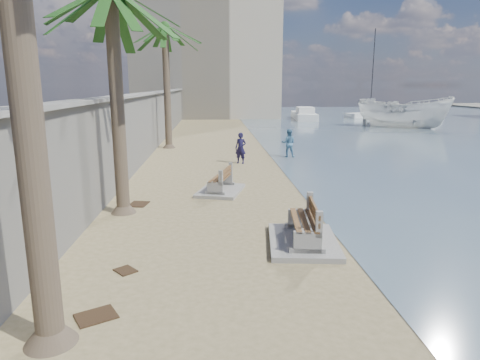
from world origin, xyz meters
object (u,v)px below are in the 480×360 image
bench_near (304,227)px  yacht_far (304,116)px  palm_back (165,28)px  bench_far (220,182)px  person_b (289,142)px  boat_cruiser (403,111)px  yacht_near (424,118)px  person_a (241,146)px  sailboat_west (370,115)px

bench_near → yacht_far: bearing=78.0°
palm_back → yacht_far: palm_back is taller
bench_far → person_b: size_ratio=1.43×
boat_cruiser → bench_far: bearing=-177.8°
boat_cruiser → yacht_near: bearing=0.3°
bench_near → yacht_far: (8.80, 41.41, -0.11)m
boat_cruiser → yacht_far: size_ratio=0.47×
bench_far → person_a: size_ratio=1.36×
yacht_far → sailboat_west: size_ratio=0.76×
person_b → yacht_far: size_ratio=0.21×
bench_near → palm_back: (-5.18, 17.81, 7.01)m
bench_near → bench_far: (-2.03, 5.65, -0.06)m
bench_near → person_b: size_ratio=1.51×
palm_back → sailboat_west: 35.72m
bench_far → person_b: bearing=63.2°
person_b → yacht_near: person_b is taller
bench_near → yacht_far: yacht_far is taller
person_a → palm_back: bearing=149.6°
bench_far → yacht_near: 40.48m
person_a → yacht_near: person_a is taller
palm_back → yacht_near: palm_back is taller
boat_cruiser → yacht_near: boat_cruiser is taller
person_a → sailboat_west: size_ratio=0.17×
bench_near → sailboat_west: sailboat_west is taller
person_b → palm_back: bearing=-19.0°
palm_back → yacht_near: size_ratio=0.85×
palm_back → person_b: bearing=-30.0°
palm_back → yacht_far: 28.35m
bench_far → sailboat_west: size_ratio=0.23×
sailboat_west → person_b: bearing=-117.7°
boat_cruiser → sailboat_west: (1.90, 13.78, -1.24)m
person_a → yacht_far: bearing=95.8°
boat_cruiser → yacht_far: 13.36m
person_b → boat_cruiser: 21.78m
palm_back → yacht_near: bearing=36.5°
bench_near → yacht_far: size_ratio=0.32×
sailboat_west → bench_far: bearing=-117.5°
boat_cruiser → sailboat_west: 13.96m
bench_far → person_b: (4.04, 8.02, 0.48)m
bench_far → person_a: bearing=79.1°
person_a → yacht_far: size_ratio=0.22×
sailboat_west → yacht_far: bearing=-163.9°
palm_back → bench_near: bearing=-73.8°
bench_far → yacht_far: 37.37m
yacht_far → sailboat_west: sailboat_west is taller
bench_near → bench_far: bench_near is taller
boat_cruiser → yacht_far: (-7.28, 11.13, -1.23)m
person_b → boat_cruiser: boat_cruiser is taller
person_b → boat_cruiser: (14.07, 16.62, 0.69)m
bench_far → yacht_far: bearing=73.1°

